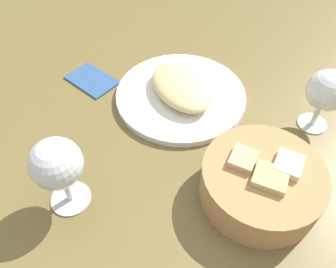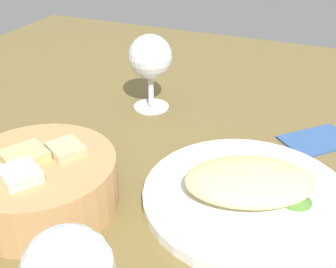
{
  "view_description": "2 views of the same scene",
  "coord_description": "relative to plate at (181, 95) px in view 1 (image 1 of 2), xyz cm",
  "views": [
    {
      "loc": [
        40.86,
        -6.63,
        48.47
      ],
      "look_at": [
        2.8,
        -4.23,
        4.43
      ],
      "focal_mm": 35.73,
      "sensor_mm": 36.0,
      "label": 1
    },
    {
      "loc": [
        -18.39,
        43.08,
        34.98
      ],
      "look_at": [
        2.14,
        -5.36,
        4.65
      ],
      "focal_mm": 45.18,
      "sensor_mm": 36.0,
      "label": 2
    }
  ],
  "objects": [
    {
      "name": "ground_plane",
      "position": [
        10.99,
        0.68,
        -1.7
      ],
      "size": [
        140.0,
        140.0,
        2.0
      ],
      "primitive_type": "cube",
      "color": "brown"
    },
    {
      "name": "plate",
      "position": [
        0.0,
        0.0,
        0.0
      ],
      "size": [
        27.11,
        27.11,
        1.4
      ],
      "primitive_type": "cylinder",
      "color": "white",
      "rests_on": "ground_plane"
    },
    {
      "name": "omelette",
      "position": [
        -0.0,
        0.0,
        2.54
      ],
      "size": [
        19.31,
        16.27,
        3.68
      ],
      "primitive_type": "ellipsoid",
      "rotation": [
        0.0,
        0.0,
        0.42
      ],
      "color": "#F0D389",
      "rests_on": "plate"
    },
    {
      "name": "lettuce_garnish",
      "position": [
        -5.84,
        -0.63,
        1.55
      ],
      "size": [
        4.14,
        4.14,
        1.71
      ],
      "primitive_type": "cone",
      "color": "#497C2F",
      "rests_on": "plate"
    },
    {
      "name": "bread_basket",
      "position": [
        23.96,
        10.67,
        2.76
      ],
      "size": [
        19.27,
        19.27,
        7.76
      ],
      "color": "tan",
      "rests_on": "ground_plane"
    },
    {
      "name": "wine_glass_near",
      "position": [
        23.04,
        -20.08,
        8.63
      ],
      "size": [
        7.81,
        7.81,
        13.79
      ],
      "color": "silver",
      "rests_on": "ground_plane"
    },
    {
      "name": "wine_glass_far",
      "position": [
        9.13,
        25.14,
        7.7
      ],
      "size": [
        7.61,
        7.61,
        12.61
      ],
      "color": "silver",
      "rests_on": "ground_plane"
    },
    {
      "name": "folded_napkin",
      "position": [
        -6.78,
        -19.25,
        -0.3
      ],
      "size": [
        12.68,
        12.77,
        0.8
      ],
      "primitive_type": "cube",
      "rotation": [
        0.0,
        0.0,
        0.8
      ],
      "color": "#30538A",
      "rests_on": "ground_plane"
    }
  ]
}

